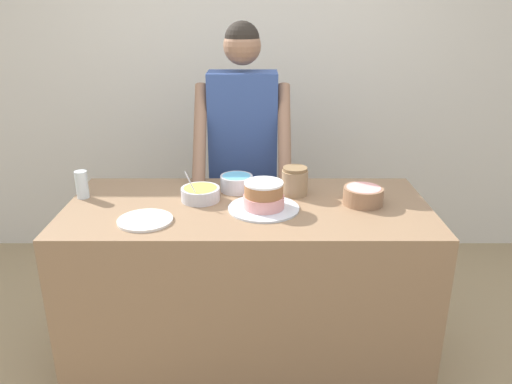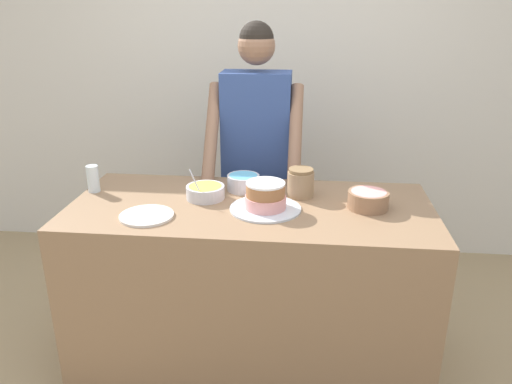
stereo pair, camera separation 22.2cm
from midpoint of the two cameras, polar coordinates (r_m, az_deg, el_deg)
The scene contains 10 objects.
wall_back at distance 3.75m, azimuth 3.68°, elevation 12.29°, with size 10.00×0.05×2.60m.
counter at distance 2.65m, azimuth 1.84°, elevation -10.80°, with size 1.78×0.79×0.93m.
person_baker at distance 2.98m, azimuth 2.16°, elevation 5.59°, with size 0.54×0.49×1.76m.
cake at distance 2.37m, azimuth 3.77°, elevation -0.75°, with size 0.34×0.34×0.14m.
frosting_bowl_blue at distance 2.62m, azimuth 0.96°, elevation 1.12°, with size 0.17×0.17×0.08m.
frosting_bowl_pink at distance 2.47m, azimuth 15.23°, elevation -0.83°, with size 0.20×0.20×0.09m.
frosting_bowl_yellow at distance 2.51m, azimuth -3.31°, elevation 0.02°, with size 0.19×0.19×0.17m.
drinking_glass at distance 2.69m, azimuth -15.91°, elevation 1.43°, with size 0.06×0.06×0.14m.
ceramic_plate at distance 2.33m, azimuth -9.77°, elevation -2.74°, with size 0.25×0.25×0.01m.
stoneware_jar at distance 2.55m, azimuth 7.61°, elevation 1.02°, with size 0.13×0.13×0.15m.
Camera 2 is at (0.26, -1.85, 1.85)m, focal length 35.00 mm.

